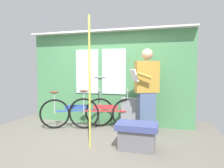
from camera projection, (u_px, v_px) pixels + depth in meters
ground_plane at (87, 144)px, 3.60m from camera, size 5.07×4.37×0.04m
train_door_wall at (108, 76)px, 4.84m from camera, size 4.07×0.28×2.31m
bicycle_near_door at (77, 112)px, 4.57m from camera, size 1.60×0.79×0.90m
bicycle_leaning_behind at (105, 113)px, 4.45m from camera, size 1.69×0.52×0.92m
passenger_reading_newspaper at (146, 89)px, 4.10m from camera, size 0.64×0.60×1.80m
trash_bin_by_wall at (130, 113)px, 4.53m from camera, size 0.39×0.28×0.71m
handrail_pole at (90, 83)px, 3.32m from camera, size 0.04×0.04×2.27m
bench_seat_corner at (137, 135)px, 3.31m from camera, size 0.70×0.44×0.45m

